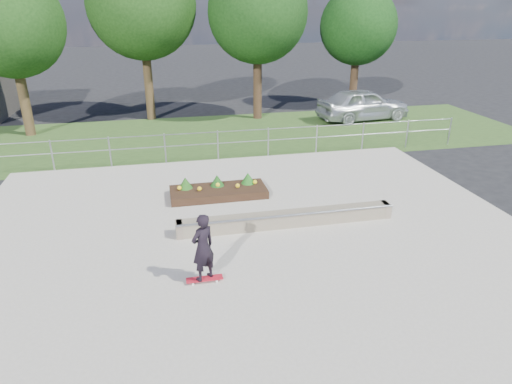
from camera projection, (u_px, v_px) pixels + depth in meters
ground at (261, 258)px, 11.03m from camera, size 120.00×120.00×0.00m
grass_verge at (208, 136)px, 20.94m from camera, size 30.00×8.00×0.02m
concrete_slab at (261, 257)px, 11.02m from camera, size 15.00×15.00×0.06m
fence at (218, 142)px, 17.50m from camera, size 20.06×0.06×1.20m
tree_far_left at (10, 24)px, 19.31m from camera, size 4.55×4.55×7.15m
tree_mid_left at (142, 4)px, 21.90m from camera, size 5.25×5.25×8.25m
tree_mid_right at (258, 13)px, 22.22m from camera, size 4.90×4.90×7.70m
tree_far_right at (358, 26)px, 25.04m from camera, size 4.20×4.20×6.60m
grind_ledge at (287, 219)px, 12.41m from camera, size 6.00×0.44×0.43m
planter_bed at (218, 190)px, 14.38m from camera, size 3.00×1.20×0.61m
skateboarder at (203, 248)px, 9.67m from camera, size 0.80×0.61×1.62m
parked_car at (363, 104)px, 23.64m from camera, size 5.01×2.52×1.64m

